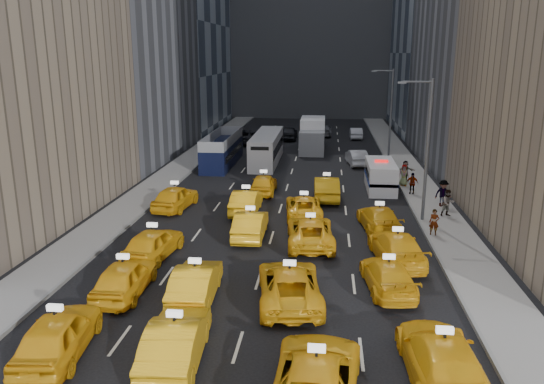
{
  "coord_description": "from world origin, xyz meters",
  "views": [
    {
      "loc": [
        3.04,
        -21.19,
        10.5
      ],
      "look_at": [
        -0.27,
        10.88,
        2.0
      ],
      "focal_mm": 35.0,
      "sensor_mm": 36.0,
      "label": 1
    }
  ],
  "objects": [
    {
      "name": "ground",
      "position": [
        0.0,
        0.0,
        0.0
      ],
      "size": [
        160.0,
        160.0,
        0.0
      ],
      "primitive_type": "plane",
      "color": "black",
      "rests_on": "ground"
    },
    {
      "name": "sidewalk_west",
      "position": [
        -10.5,
        25.0,
        0.07
      ],
      "size": [
        3.0,
        90.0,
        0.15
      ],
      "primitive_type": "cube",
      "color": "gray",
      "rests_on": "ground"
    },
    {
      "name": "sidewalk_east",
      "position": [
        10.5,
        25.0,
        0.07
      ],
      "size": [
        3.0,
        90.0,
        0.15
      ],
      "primitive_type": "cube",
      "color": "gray",
      "rests_on": "ground"
    },
    {
      "name": "curb_west",
      "position": [
        -9.05,
        25.0,
        0.09
      ],
      "size": [
        0.15,
        90.0,
        0.18
      ],
      "primitive_type": "cube",
      "color": "slate",
      "rests_on": "ground"
    },
    {
      "name": "curb_east",
      "position": [
        9.05,
        25.0,
        0.09
      ],
      "size": [
        0.15,
        90.0,
        0.18
      ],
      "primitive_type": "cube",
      "color": "slate",
      "rests_on": "ground"
    },
    {
      "name": "streetlight_near",
      "position": [
        9.18,
        12.0,
        4.92
      ],
      "size": [
        2.15,
        0.22,
        9.0
      ],
      "color": "#595B60",
      "rests_on": "ground"
    },
    {
      "name": "streetlight_far",
      "position": [
        9.18,
        32.0,
        4.92
      ],
      "size": [
        2.15,
        0.22,
        9.0
      ],
      "color": "#595B60",
      "rests_on": "ground"
    },
    {
      "name": "taxi_0",
      "position": [
        -6.23,
        -5.22,
        0.83
      ],
      "size": [
        2.47,
        5.06,
        1.66
      ],
      "primitive_type": "imported",
      "rotation": [
        0.0,
        0.0,
        3.25
      ],
      "color": "#F2AC14",
      "rests_on": "ground"
    },
    {
      "name": "taxi_1",
      "position": [
        -1.96,
        -5.21,
        0.83
      ],
      "size": [
        2.1,
        5.14,
        1.66
      ],
      "primitive_type": "imported",
      "rotation": [
        0.0,
        0.0,
        3.21
      ],
      "color": "#F2AC14",
      "rests_on": "ground"
    },
    {
      "name": "taxi_2",
      "position": [
        2.92,
        -6.81,
        0.8
      ],
      "size": [
        3.04,
        5.92,
        1.6
      ],
      "primitive_type": "imported",
      "rotation": [
        0.0,
        0.0,
        3.07
      ],
      "color": "#F2AC14",
      "rests_on": "ground"
    },
    {
      "name": "taxi_3",
      "position": [
        6.99,
        -5.4,
        0.83
      ],
      "size": [
        2.57,
        5.8,
        1.66
      ],
      "primitive_type": "imported",
      "rotation": [
        0.0,
        0.0,
        3.19
      ],
      "color": "#F2AC14",
      "rests_on": "ground"
    },
    {
      "name": "taxi_4",
      "position": [
        -5.75,
        -0.15,
        0.79
      ],
      "size": [
        1.94,
        4.68,
        1.58
      ],
      "primitive_type": "imported",
      "rotation": [
        0.0,
        0.0,
        3.16
      ],
      "color": "#F2AC14",
      "rests_on": "ground"
    },
    {
      "name": "taxi_5",
      "position": [
        -2.46,
        -0.34,
        0.8
      ],
      "size": [
        1.92,
        4.93,
        1.6
      ],
      "primitive_type": "imported",
      "rotation": [
        0.0,
        0.0,
        3.19
      ],
      "color": "#F2AC14",
      "rests_on": "ground"
    },
    {
      "name": "taxi_6",
      "position": [
        1.62,
        -0.1,
        0.79
      ],
      "size": [
        3.32,
        5.95,
        1.57
      ],
      "primitive_type": "imported",
      "rotation": [
        0.0,
        0.0,
        3.27
      ],
      "color": "#F2AC14",
      "rests_on": "ground"
    },
    {
      "name": "taxi_7",
      "position": [
        5.99,
        1.51,
        0.7
      ],
      "size": [
        2.52,
        5.03,
        1.4
      ],
      "primitive_type": "imported",
      "rotation": [
        0.0,
        0.0,
        3.26
      ],
      "color": "#F2AC14",
      "rests_on": "ground"
    },
    {
      "name": "taxi_8",
      "position": [
        -5.87,
        4.24,
        0.8
      ],
      "size": [
        2.51,
        4.92,
        1.6
      ],
      "primitive_type": "imported",
      "rotation": [
        0.0,
        0.0,
        3.01
      ],
      "color": "#F2AC14",
      "rests_on": "ground"
    },
    {
      "name": "taxi_9",
      "position": [
        -1.24,
        7.97,
        0.78
      ],
      "size": [
        1.71,
        4.77,
        1.56
      ],
      "primitive_type": "imported",
      "rotation": [
        0.0,
        0.0,
        3.15
      ],
      "color": "#F2AC14",
      "rests_on": "ground"
    },
    {
      "name": "taxi_10",
      "position": [
        2.28,
        7.09,
        0.76
      ],
      "size": [
        2.93,
        5.64,
        1.52
      ],
      "primitive_type": "imported",
      "rotation": [
        0.0,
        0.0,
        3.22
      ],
      "color": "#F2AC14",
      "rests_on": "ground"
    },
    {
      "name": "taxi_11",
      "position": [
        6.8,
        4.95,
        0.79
      ],
      "size": [
        2.85,
        5.65,
        1.58
      ],
      "primitive_type": "imported",
      "rotation": [
        0.0,
        0.0,
        3.26
      ],
      "color": "#F2AC14",
      "rests_on": "ground"
    },
    {
      "name": "taxi_12",
      "position": [
        -7.23,
        13.19,
        0.83
      ],
      "size": [
        2.5,
        5.05,
        1.66
      ],
      "primitive_type": "imported",
      "rotation": [
        0.0,
        0.0,
        3.03
      ],
      "color": "#F2AC14",
      "rests_on": "ground"
    },
    {
      "name": "taxi_13",
      "position": [
        -2.22,
        12.79,
        0.8
      ],
      "size": [
        1.69,
        4.84,
        1.6
      ],
      "primitive_type": "imported",
      "rotation": [
        0.0,
        0.0,
        3.14
      ],
      "color": "#F2AC14",
      "rests_on": "ground"
    },
    {
      "name": "taxi_14",
      "position": [
        1.69,
        12.41,
        0.69
      ],
      "size": [
        2.7,
        5.11,
        1.37
      ],
      "primitive_type": "imported",
      "rotation": [
        0.0,
        0.0,
        3.23
      ],
      "color": "#F2AC14",
      "rests_on": "ground"
    },
    {
      "name": "taxi_15",
      "position": [
        6.37,
        10.1,
        0.73
      ],
      "size": [
        2.69,
        5.25,
        1.46
      ],
      "primitive_type": "imported",
      "rotation": [
        0.0,
        0.0,
        3.27
      ],
      "color": "#F2AC14",
      "rests_on": "ground"
    },
    {
      "name": "taxi_16",
      "position": [
        -1.65,
        17.92,
        0.76
      ],
      "size": [
        1.81,
        4.48,
        1.53
      ],
      "primitive_type": "imported",
      "rotation": [
        0.0,
        0.0,
        3.14
      ],
      "color": "#F2AC14",
      "rests_on": "ground"
    },
    {
      "name": "taxi_17",
      "position": [
        3.15,
        16.85,
        0.83
      ],
      "size": [
        1.97,
        5.14,
        1.67
      ],
      "primitive_type": "imported",
      "rotation": [
        0.0,
        0.0,
        3.18
      ],
      "color": "#F2AC14",
      "rests_on": "ground"
    },
    {
      "name": "nypd_van",
      "position": [
        7.38,
        20.09,
        1.08
      ],
      "size": [
        2.86,
        5.78,
        2.38
      ],
      "rotation": [
        0.0,
        0.0,
        0.13
      ],
      "color": "silver",
      "rests_on": "ground"
    },
    {
      "name": "double_decker",
      "position": [
        -6.89,
        28.37,
        1.47
      ],
      "size": [
        2.81,
        10.35,
        2.98
      ],
      "rotation": [
        0.0,
        0.0,
        -0.05
      ],
      "color": "black",
      "rests_on": "ground"
    },
    {
      "name": "city_bus",
      "position": [
        -2.75,
        29.87,
        1.41
      ],
      "size": [
        3.26,
        11.22,
        2.86
      ],
      "rotation": [
        0.0,
        0.0,
        -0.09
      ],
      "color": "silver",
      "rests_on": "ground"
    },
    {
      "name": "box_truck",
      "position": [
        1.53,
        36.68,
        1.72
      ],
      "size": [
        3.27,
        7.84,
        3.49
      ],
      "rotation": [
        0.0,
        0.0,
        -0.09
      ],
      "color": "white",
      "rests_on": "ground"
    },
    {
      "name": "misc_car_0",
      "position": [
        6.0,
        29.49,
        0.75
      ],
      "size": [
        2.17,
        4.69,
        1.49
      ],
      "primitive_type": "imported",
      "rotation": [
        0.0,
        0.0,
        3.28
      ],
      "color": "#B3B5BB",
      "rests_on": "ground"
    },
    {
      "name": "misc_car_1",
      "position": [
        -6.62,
        40.71,
        0.83
      ],
      "size": [
        3.16,
        6.13,
        1.66
      ],
      "primitive_type": "imported",
      "rotation": [
        0.0,
        0.0,
        3.21
      ],
      "color": "black",
      "rests_on": "ground"
    },
    {
      "name": "misc_car_2",
      "position": [
        2.68,
        47.71,
        0.72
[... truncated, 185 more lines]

